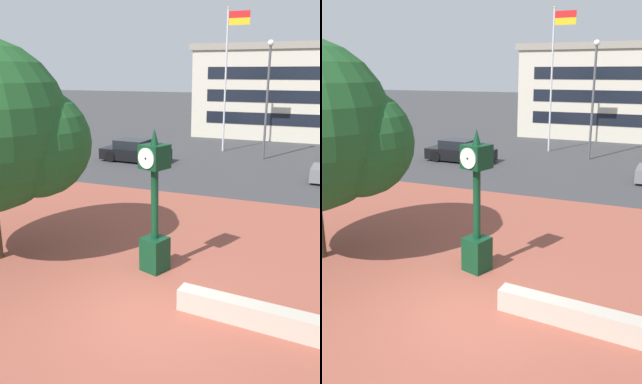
% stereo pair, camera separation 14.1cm
% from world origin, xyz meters
% --- Properties ---
extents(ground_plane, '(200.00, 200.00, 0.00)m').
position_xyz_m(ground_plane, '(0.00, 0.00, 0.00)').
color(ground_plane, '#38383A').
extents(plaza_brick_paving, '(44.00, 13.36, 0.01)m').
position_xyz_m(plaza_brick_paving, '(0.00, 2.68, 0.00)').
color(plaza_brick_paving, brown).
rests_on(plaza_brick_paving, ground).
extents(planter_wall, '(3.22, 0.68, 0.50)m').
position_xyz_m(planter_wall, '(2.21, 0.50, 0.25)').
color(planter_wall, '#ADA393').
rests_on(planter_wall, ground).
extents(street_clock, '(0.76, 0.79, 3.79)m').
position_xyz_m(street_clock, '(-0.62, 2.11, 1.65)').
color(street_clock, '#0C381E').
rests_on(street_clock, ground).
extents(car_street_mid, '(4.11, 1.97, 1.28)m').
position_xyz_m(car_street_mid, '(-7.29, 14.87, 0.57)').
color(car_street_mid, black).
rests_on(car_street_mid, ground).
extents(flagpole_primary, '(1.43, 0.14, 9.00)m').
position_xyz_m(flagpole_primary, '(-3.14, 20.15, 5.15)').
color(flagpole_primary, silver).
rests_on(flagpole_primary, ground).
extents(street_lamp_post, '(0.36, 0.36, 6.88)m').
position_xyz_m(street_lamp_post, '(-0.31, 18.42, 4.19)').
color(street_lamp_post, '#4C4C51').
rests_on(street_lamp_post, ground).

